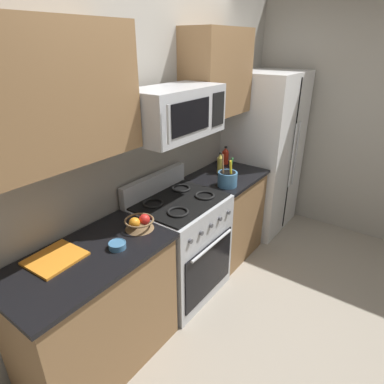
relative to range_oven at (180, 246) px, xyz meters
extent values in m
plane|color=gray|center=(0.00, -0.65, -0.47)|extent=(16.00, 16.00, 0.00)
cube|color=#9E998E|center=(0.00, 0.37, 0.83)|extent=(8.00, 0.10, 2.60)
cube|color=olive|center=(-0.93, 0.00, -0.03)|extent=(1.04, 0.57, 0.88)
cube|color=black|center=(-0.93, 0.00, 0.42)|extent=(1.08, 0.61, 0.03)
cube|color=#B2B5BA|center=(0.00, 0.00, -0.02)|extent=(0.76, 0.61, 0.91)
cube|color=black|center=(0.00, -0.31, -0.11)|extent=(0.67, 0.01, 0.51)
cylinder|color=#B2B5BA|center=(0.00, -0.34, 0.15)|extent=(0.57, 0.02, 0.02)
cube|color=black|center=(0.00, 0.00, 0.44)|extent=(0.73, 0.55, 0.02)
cube|color=#B2B5BA|center=(0.00, 0.27, 0.53)|extent=(0.76, 0.06, 0.18)
torus|color=black|center=(-0.18, -0.13, 0.46)|extent=(0.17, 0.17, 0.02)
torus|color=black|center=(0.18, -0.13, 0.46)|extent=(0.17, 0.17, 0.02)
torus|color=black|center=(-0.18, 0.13, 0.46)|extent=(0.17, 0.17, 0.02)
torus|color=black|center=(0.18, 0.13, 0.46)|extent=(0.17, 0.17, 0.02)
cylinder|color=#4C4C51|center=(-0.27, -0.32, 0.32)|extent=(0.04, 0.02, 0.04)
cylinder|color=#4C4C51|center=(-0.14, -0.32, 0.32)|extent=(0.04, 0.02, 0.04)
cylinder|color=#4C4C51|center=(0.00, -0.32, 0.32)|extent=(0.04, 0.02, 0.04)
cylinder|color=#4C4C51|center=(0.14, -0.32, 0.32)|extent=(0.04, 0.02, 0.04)
cylinder|color=#4C4C51|center=(0.27, -0.32, 0.32)|extent=(0.04, 0.02, 0.04)
cube|color=olive|center=(0.76, 0.00, -0.03)|extent=(0.71, 0.57, 0.88)
cube|color=black|center=(0.76, 0.00, 0.42)|extent=(0.75, 0.61, 0.03)
cube|color=silver|center=(1.59, -0.02, 0.44)|extent=(0.85, 0.68, 1.84)
cube|color=black|center=(1.59, -0.36, 0.44)|extent=(0.01, 0.01, 1.74)
cylinder|color=#B2B5BA|center=(1.54, -0.39, 0.49)|extent=(0.02, 0.02, 0.73)
cylinder|color=#B2B5BA|center=(1.64, -0.39, 0.49)|extent=(0.02, 0.02, 0.73)
cube|color=#9E998E|center=(2.11, -0.65, 0.83)|extent=(0.10, 8.00, 2.60)
cube|color=#B2B5BA|center=(0.00, 0.03, 1.17)|extent=(0.78, 0.40, 0.36)
cube|color=black|center=(-0.07, -0.17, 1.17)|extent=(0.43, 0.01, 0.22)
cube|color=black|center=(0.28, -0.17, 1.17)|extent=(0.16, 0.01, 0.25)
cylinder|color=#B2B5BA|center=(-0.35, -0.20, 1.17)|extent=(0.02, 0.02, 0.25)
cube|color=olive|center=(-0.93, 0.15, 1.39)|extent=(1.07, 0.34, 0.75)
cube|color=olive|center=(0.77, 0.15, 1.39)|extent=(0.74, 0.34, 0.75)
cylinder|color=teal|center=(0.52, -0.15, 0.50)|extent=(0.18, 0.18, 0.13)
cylinder|color=black|center=(0.52, -0.15, 0.51)|extent=(0.15, 0.15, 0.11)
cylinder|color=yellow|center=(0.50, -0.19, 0.58)|extent=(0.04, 0.03, 0.23)
cylinder|color=green|center=(0.56, -0.15, 0.58)|extent=(0.01, 0.05, 0.24)
cylinder|color=olive|center=(0.48, -0.12, 0.60)|extent=(0.04, 0.05, 0.28)
cone|color=brown|center=(-0.50, -0.03, 0.47)|extent=(0.20, 0.20, 0.07)
torus|color=brown|center=(-0.50, -0.03, 0.50)|extent=(0.21, 0.21, 0.01)
sphere|color=red|center=(-0.47, -0.05, 0.50)|extent=(0.08, 0.08, 0.08)
sphere|color=orange|center=(-0.54, -0.03, 0.50)|extent=(0.08, 0.08, 0.08)
cube|color=orange|center=(-1.07, 0.12, 0.44)|extent=(0.32, 0.29, 0.02)
cylinder|color=red|center=(1.03, 0.18, 0.51)|extent=(0.07, 0.07, 0.14)
cone|color=red|center=(1.03, 0.18, 0.59)|extent=(0.06, 0.06, 0.04)
cylinder|color=black|center=(1.03, 0.18, 0.62)|extent=(0.03, 0.03, 0.01)
cylinder|color=gold|center=(0.76, 0.08, 0.52)|extent=(0.06, 0.06, 0.16)
cone|color=gold|center=(0.76, 0.08, 0.62)|extent=(0.05, 0.05, 0.04)
cylinder|color=black|center=(0.76, 0.08, 0.65)|extent=(0.02, 0.02, 0.01)
cylinder|color=teal|center=(-0.76, -0.09, 0.46)|extent=(0.11, 0.11, 0.04)
torus|color=teal|center=(-0.76, -0.09, 0.48)|extent=(0.11, 0.11, 0.01)
camera|label=1|loc=(-1.89, -1.51, 1.64)|focal=30.55mm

